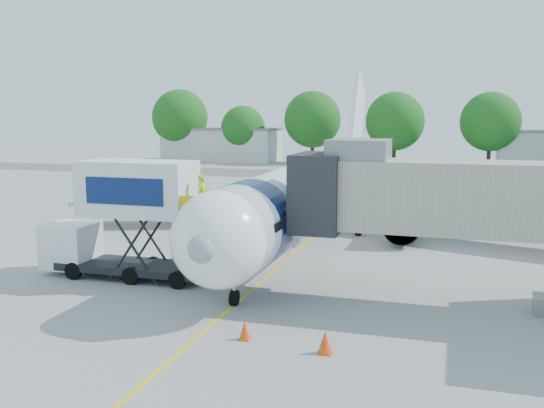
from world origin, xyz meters
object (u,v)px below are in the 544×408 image
(catering_hiloader, at_px, (126,219))
(jet_bridge, at_px, (447,198))
(ground_tug, at_px, (72,350))
(aircraft, at_px, (312,191))

(catering_hiloader, bearing_deg, jet_bridge, 0.01)
(ground_tug, bearing_deg, jet_bridge, 33.60)
(catering_hiloader, xyz_separation_m, ground_tug, (4.03, -10.10, -1.97))
(jet_bridge, bearing_deg, ground_tug, -135.35)
(jet_bridge, distance_m, ground_tug, 14.80)
(jet_bridge, xyz_separation_m, catering_hiloader, (-14.25, -0.00, -1.58))
(catering_hiloader, relative_size, ground_tug, 2.08)
(catering_hiloader, height_order, ground_tug, catering_hiloader)
(aircraft, bearing_deg, catering_hiloader, -119.37)
(aircraft, bearing_deg, ground_tug, -96.00)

